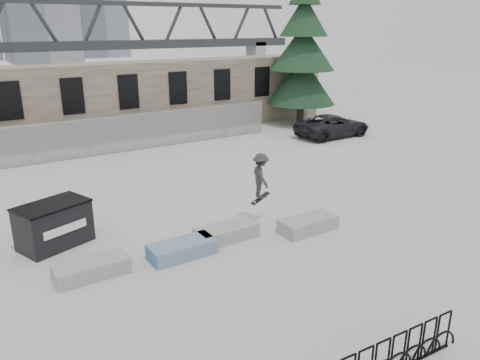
% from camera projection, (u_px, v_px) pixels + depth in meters
% --- Properties ---
extents(ground, '(120.00, 120.00, 0.00)m').
position_uv_depth(ground, '(205.00, 246.00, 14.71)').
color(ground, '#BCBCB7').
rests_on(ground, ground).
extents(stone_wall, '(36.00, 2.58, 4.50)m').
position_uv_depth(stone_wall, '(68.00, 105.00, 26.96)').
color(stone_wall, '#685A4C').
rests_on(stone_wall, ground).
extents(chainlink_fence, '(22.06, 0.06, 2.02)m').
position_uv_depth(chainlink_fence, '(89.00, 138.00, 24.36)').
color(chainlink_fence, gray).
rests_on(chainlink_fence, ground).
extents(planter_far_left, '(2.00, 0.90, 0.45)m').
position_uv_depth(planter_far_left, '(91.00, 268.00, 12.89)').
color(planter_far_left, '#979795').
rests_on(planter_far_left, ground).
extents(planter_center_left, '(2.00, 0.90, 0.45)m').
position_uv_depth(planter_center_left, '(182.00, 248.00, 14.01)').
color(planter_center_left, '#335F99').
rests_on(planter_center_left, ground).
extents(planter_center_right, '(2.00, 0.90, 0.45)m').
position_uv_depth(planter_center_right, '(226.00, 232.00, 15.13)').
color(planter_center_right, '#979795').
rests_on(planter_center_right, ground).
extents(planter_offset, '(2.00, 0.90, 0.45)m').
position_uv_depth(planter_offset, '(308.00, 224.00, 15.75)').
color(planter_offset, '#979795').
rests_on(planter_offset, ground).
extents(dumpster, '(2.42, 1.93, 1.39)m').
position_uv_depth(dumpster, '(54.00, 225.00, 14.56)').
color(dumpster, black).
rests_on(dumpster, ground).
extents(bike_rack, '(4.04, 0.24, 0.90)m').
position_uv_depth(bike_rack, '(390.00, 357.00, 9.14)').
color(bike_rack, black).
rests_on(bike_rack, ground).
extents(spruce_tree, '(4.67, 4.67, 11.50)m').
position_uv_depth(spruce_tree, '(303.00, 52.00, 31.62)').
color(spruce_tree, '#38281E').
rests_on(spruce_tree, ground).
extents(truss_bridge, '(70.00, 3.00, 9.80)m').
position_uv_depth(truss_bridge, '(72.00, 45.00, 62.43)').
color(truss_bridge, '#2D3033').
rests_on(truss_bridge, ground).
extents(suv, '(4.96, 2.29, 1.38)m').
position_uv_depth(suv, '(333.00, 125.00, 29.04)').
color(suv, black).
rests_on(suv, ground).
extents(skateboarder, '(0.83, 1.14, 1.76)m').
position_uv_depth(skateboarder, '(261.00, 176.00, 16.04)').
color(skateboarder, '#2D2D30').
rests_on(skateboarder, ground).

